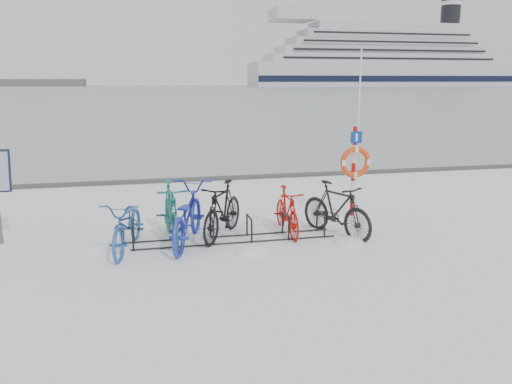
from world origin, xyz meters
TOP-DOWN VIEW (x-y plane):
  - ground at (0.00, 0.00)m, footprint 900.00×900.00m
  - ice_sheet at (0.00, 155.00)m, footprint 400.00×298.00m
  - quay_edge at (0.00, 5.90)m, footprint 400.00×0.25m
  - bike_rack at (0.00, 0.00)m, footprint 4.00×0.48m
  - lifebuoy_station at (2.97, 1.14)m, footprint 0.70×0.22m
  - cruise_ferry at (108.98, 216.23)m, footprint 125.77×23.75m
  - bike_0 at (-1.88, -0.09)m, footprint 1.03×1.97m
  - bike_1 at (-1.09, 0.26)m, footprint 0.67×1.96m
  - bike_2 at (-0.82, 0.04)m, footprint 1.36×2.29m
  - bike_3 at (-0.11, 0.30)m, footprint 1.39×1.86m
  - bike_4 at (1.17, 0.22)m, footprint 0.46×1.60m
  - bike_5 at (2.08, -0.08)m, footprint 1.23×1.86m
  - snow_drifts at (0.35, -0.21)m, footprint 5.65×1.99m

SIDE VIEW (x-z plane):
  - ground at x=0.00m, z-range 0.00..0.00m
  - snow_drifts at x=0.35m, z-range -0.11..0.11m
  - ice_sheet at x=0.00m, z-range 0.00..0.02m
  - quay_edge at x=0.00m, z-range 0.00..0.10m
  - bike_rack at x=0.00m, z-range -0.05..0.41m
  - bike_4 at x=1.17m, z-range 0.00..0.96m
  - bike_0 at x=-1.88m, z-range 0.00..0.98m
  - bike_5 at x=2.08m, z-range 0.00..1.09m
  - bike_3 at x=-0.11m, z-range 0.00..1.11m
  - bike_2 at x=-0.82m, z-range 0.00..1.14m
  - bike_1 at x=-1.09m, z-range 0.00..1.16m
  - lifebuoy_station at x=2.97m, z-range -0.60..3.04m
  - cruise_ferry at x=108.98m, z-range -9.41..31.92m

